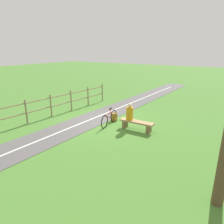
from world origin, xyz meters
TOP-DOWN VIEW (x-y plane):
  - ground_plane at (0.00, 0.00)m, footprint 80.00×80.00m
  - paved_path at (0.85, 4.00)m, footprint 4.03×36.05m
  - path_centre_line at (0.85, 4.00)m, footprint 2.01×31.95m
  - bench at (-2.13, 0.23)m, footprint 1.65×0.41m
  - person_seated at (-1.74, 0.24)m, footprint 0.33×0.33m
  - bicycle at (-0.65, 0.37)m, footprint 0.24×1.66m
  - backpack at (-0.55, -0.28)m, footprint 0.30×0.34m
  - fence_roadside at (2.81, 0.27)m, footprint 0.76×7.54m

SIDE VIEW (x-z plane):
  - ground_plane at x=0.00m, z-range 0.00..0.00m
  - paved_path at x=0.85m, z-range 0.00..0.02m
  - path_centre_line at x=0.85m, z-range 0.02..0.02m
  - backpack at x=-0.55m, z-range 0.00..0.42m
  - bench at x=-2.13m, z-range 0.08..0.53m
  - bicycle at x=-0.65m, z-range -0.07..0.77m
  - fence_roadside at x=2.81m, z-range 0.10..1.38m
  - person_seated at x=-1.74m, z-range 0.40..1.21m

